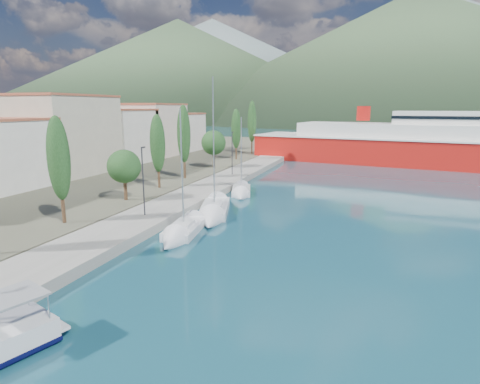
% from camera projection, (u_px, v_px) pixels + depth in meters
% --- Properties ---
extents(ground, '(1400.00, 1400.00, 0.00)m').
position_uv_depth(ground, '(342.00, 139.00, 131.46)').
color(ground, '#184959').
extents(quay, '(5.00, 88.00, 0.80)m').
position_uv_depth(quay, '(200.00, 193.00, 46.96)').
color(quay, gray).
rests_on(quay, ground).
extents(land_strip, '(70.00, 148.00, 0.70)m').
position_uv_depth(land_strip, '(19.00, 167.00, 68.05)').
color(land_strip, '#565644').
rests_on(land_strip, ground).
extents(town_buildings, '(9.20, 69.20, 11.30)m').
position_uv_depth(town_buildings, '(94.00, 137.00, 63.15)').
color(town_buildings, '#C1B59E').
rests_on(town_buildings, land_strip).
extents(tree_row, '(3.91, 64.25, 10.87)m').
position_uv_depth(tree_row, '(184.00, 142.00, 53.91)').
color(tree_row, '#47301E').
rests_on(tree_row, land_strip).
extents(lamp_posts, '(0.15, 44.84, 6.06)m').
position_uv_depth(lamp_posts, '(148.00, 177.00, 35.86)').
color(lamp_posts, '#2D2D33').
rests_on(lamp_posts, quay).
extents(sailboat_near, '(3.37, 7.92, 11.03)m').
position_uv_depth(sailboat_near, '(178.00, 236.00, 31.50)').
color(sailboat_near, silver).
rests_on(sailboat_near, ground).
extents(sailboat_mid, '(5.25, 10.03, 13.98)m').
position_uv_depth(sailboat_mid, '(213.00, 215.00, 37.38)').
color(sailboat_mid, silver).
rests_on(sailboat_mid, ground).
extents(sailboat_far, '(4.05, 7.11, 9.96)m').
position_uv_depth(sailboat_far, '(241.00, 194.00, 46.95)').
color(sailboat_far, silver).
rests_on(sailboat_far, ground).
extents(ferry, '(56.63, 20.63, 11.02)m').
position_uv_depth(ferry, '(406.00, 146.00, 72.78)').
color(ferry, red).
rests_on(ferry, ground).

